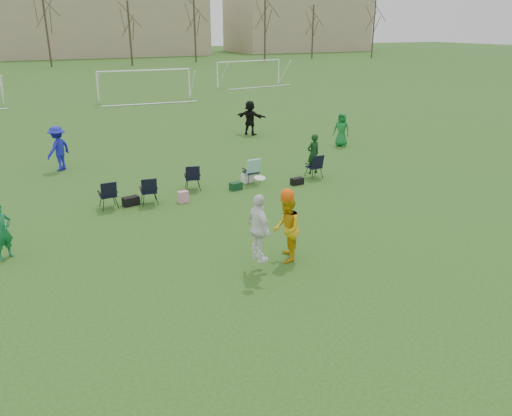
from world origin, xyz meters
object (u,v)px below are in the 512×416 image
fielder_green_far (342,130)px  fielder_green_near (2,231)px  fielder_black (250,118)px  goal_mid (144,77)px  center_contest (276,228)px  goal_right (249,66)px  fielder_blue (58,148)px

fielder_green_far → fielder_green_near: bearing=-103.0°
fielder_black → goal_mid: size_ratio=0.26×
fielder_green_far → goal_mid: 20.65m
goal_mid → fielder_green_near: bearing=-107.2°
center_contest → goal_mid: 30.69m
fielder_black → goal_right: goal_right is taller
fielder_blue → goal_mid: goal_mid is taller
fielder_black → goal_right: (9.92, 21.48, 0.97)m
fielder_blue → fielder_green_far: 13.46m
fielder_green_near → fielder_blue: 8.70m
fielder_green_near → fielder_black: 16.99m
fielder_green_near → fielder_green_far: 17.05m
fielder_green_near → goal_right: 39.89m
center_contest → goal_right: (16.16, 36.40, 0.90)m
fielder_green_near → goal_right: size_ratio=0.21×
center_contest → goal_mid: (4.16, 30.40, 0.90)m
fielder_green_near → fielder_black: (12.54, 11.47, 0.19)m
fielder_green_near → fielder_black: fielder_black is taller
fielder_green_far → goal_right: 26.90m
fielder_green_far → goal_right: size_ratio=0.23×
fielder_black → goal_right: 23.68m
fielder_green_far → goal_right: bearing=128.0°
fielder_blue → goal_right: goal_right is taller
fielder_blue → center_contest: center_contest is taller
center_contest → fielder_blue: bearing=109.1°
center_contest → goal_mid: bearing=82.2°
fielder_green_far → fielder_blue: bearing=-133.3°
fielder_green_near → fielder_black: size_ratio=0.80×
fielder_green_far → fielder_black: fielder_black is taller
fielder_blue → fielder_black: size_ratio=0.99×
fielder_green_far → fielder_black: 5.42m
fielder_blue → fielder_green_far: bearing=129.6°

